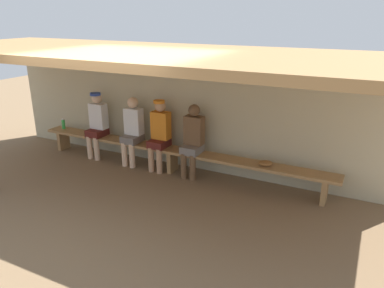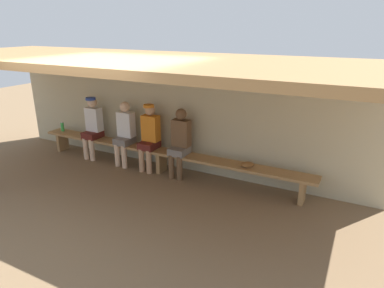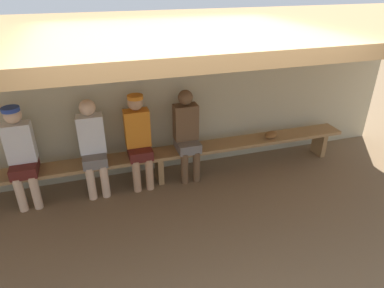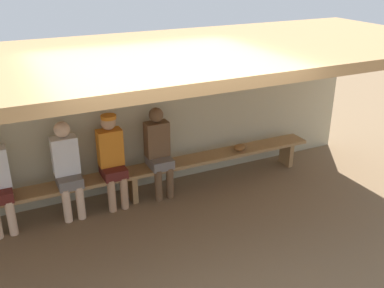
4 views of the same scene
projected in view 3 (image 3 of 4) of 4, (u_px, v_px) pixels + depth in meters
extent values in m
plane|color=brown|center=(190.00, 253.00, 3.75)|extent=(24.00, 24.00, 0.00)
cube|color=#B7AD8C|center=(150.00, 100.00, 4.95)|extent=(8.00, 0.20, 2.20)
cube|color=#9E7547|center=(169.00, 31.00, 3.32)|extent=(8.00, 2.80, 0.12)
cube|color=#9E7547|center=(158.00, 154.00, 4.87)|extent=(6.00, 0.36, 0.05)
cube|color=#9E7547|center=(159.00, 168.00, 4.98)|extent=(0.08, 0.29, 0.41)
cube|color=#9E7547|center=(319.00, 143.00, 5.70)|extent=(0.08, 0.29, 0.41)
cube|color=#591E19|center=(140.00, 152.00, 4.74)|extent=(0.32, 0.40, 0.14)
cylinder|color=tan|center=(137.00, 176.00, 4.71)|extent=(0.11, 0.11, 0.48)
cylinder|color=tan|center=(149.00, 174.00, 4.76)|extent=(0.11, 0.11, 0.48)
cube|color=orange|center=(137.00, 128.00, 4.66)|extent=(0.34, 0.20, 0.52)
sphere|color=tan|center=(135.00, 103.00, 4.49)|extent=(0.21, 0.21, 0.21)
cylinder|color=orange|center=(135.00, 97.00, 4.42)|extent=(0.21, 0.21, 0.05)
cube|color=slate|center=(187.00, 145.00, 4.92)|extent=(0.32, 0.40, 0.14)
cylinder|color=brown|center=(185.00, 168.00, 4.90)|extent=(0.11, 0.11, 0.48)
cylinder|color=brown|center=(197.00, 167.00, 4.94)|extent=(0.11, 0.11, 0.48)
cube|color=brown|center=(186.00, 122.00, 4.84)|extent=(0.34, 0.20, 0.52)
sphere|color=brown|center=(185.00, 97.00, 4.67)|extent=(0.21, 0.21, 0.21)
cube|color=slate|center=(95.00, 158.00, 4.58)|extent=(0.32, 0.40, 0.14)
cylinder|color=beige|center=(91.00, 183.00, 4.55)|extent=(0.11, 0.11, 0.48)
cylinder|color=beige|center=(105.00, 181.00, 4.60)|extent=(0.11, 0.11, 0.48)
cube|color=white|center=(91.00, 134.00, 4.50)|extent=(0.34, 0.20, 0.52)
sphere|color=beige|center=(87.00, 107.00, 4.33)|extent=(0.21, 0.21, 0.21)
cube|color=#591E19|center=(25.00, 168.00, 4.35)|extent=(0.32, 0.40, 0.14)
cylinder|color=beige|center=(21.00, 195.00, 4.32)|extent=(0.11, 0.11, 0.48)
cylinder|color=beige|center=(36.00, 192.00, 4.37)|extent=(0.11, 0.11, 0.48)
cube|color=white|center=(20.00, 142.00, 4.26)|extent=(0.34, 0.20, 0.52)
sphere|color=beige|center=(12.00, 115.00, 4.10)|extent=(0.21, 0.21, 0.21)
cylinder|color=#2D47A5|center=(10.00, 109.00, 4.02)|extent=(0.21, 0.21, 0.05)
ellipsoid|color=brown|center=(271.00, 135.00, 5.29)|extent=(0.29, 0.26, 0.09)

